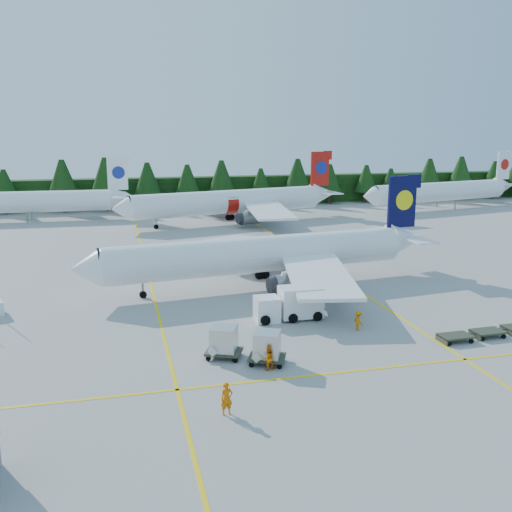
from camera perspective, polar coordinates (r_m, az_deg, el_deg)
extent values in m
plane|color=#9C9C97|center=(45.02, 9.44, -8.00)|extent=(320.00, 320.00, 0.00)
cube|color=yellow|center=(60.75, -10.51, -2.65)|extent=(0.25, 120.00, 0.01)
cube|color=yellow|center=(64.91, 7.39, -1.57)|extent=(0.25, 120.00, 0.01)
cube|color=yellow|center=(39.99, 12.87, -10.84)|extent=(80.00, 0.25, 0.01)
cube|color=black|center=(122.49, -5.81, 6.47)|extent=(220.00, 4.00, 6.00)
cylinder|color=white|center=(57.82, 0.29, 0.17)|extent=(31.47, 7.72, 3.68)
cone|color=white|center=(54.08, -16.62, -1.22)|extent=(3.03, 3.98, 3.68)
cube|color=#070833|center=(65.19, 14.39, 5.28)|extent=(3.51, 0.77, 5.70)
cube|color=white|center=(66.04, 0.02, 1.23)|extent=(10.91, 14.82, 1.04)
cylinder|color=gray|center=(63.40, -0.72, -0.44)|extent=(3.35, 2.32, 1.93)
cube|color=white|center=(52.15, 6.28, -1.89)|extent=(7.94, 14.56, 1.04)
cylinder|color=gray|center=(53.84, 3.29, -2.79)|extent=(3.35, 2.32, 1.93)
cylinder|color=gray|center=(55.30, -11.25, -3.35)|extent=(0.22, 0.22, 1.56)
cylinder|color=white|center=(98.21, -2.75, 5.43)|extent=(34.31, 12.38, 4.04)
cone|color=white|center=(91.87, -13.33, 4.63)|extent=(3.74, 4.62, 4.04)
cube|color=#B8150C|center=(107.05, 6.41, 8.67)|extent=(3.81, 1.29, 6.27)
cube|color=white|center=(107.29, -3.26, 5.69)|extent=(13.22, 16.06, 1.15)
cylinder|color=gray|center=(104.17, -3.62, 4.70)|extent=(3.85, 2.90, 2.12)
cube|color=white|center=(92.10, 1.27, 4.59)|extent=(7.05, 15.53, 1.15)
cylinder|color=gray|center=(93.72, -0.64, 3.86)|extent=(3.85, 2.90, 2.12)
cylinder|color=gray|center=(93.81, -9.97, 3.21)|extent=(0.24, 0.24, 1.72)
cylinder|color=white|center=(108.34, -22.78, 4.99)|extent=(31.92, 4.53, 3.75)
cube|color=white|center=(106.17, -13.69, 8.01)|extent=(3.56, 0.42, 5.81)
cylinder|color=white|center=(122.27, 17.90, 6.15)|extent=(32.76, 11.03, 3.85)
cone|color=white|center=(110.63, 11.29, 5.90)|extent=(3.48, 4.35, 3.85)
cube|color=white|center=(134.96, 23.51, 8.31)|extent=(3.64, 1.14, 5.97)
cylinder|color=gray|center=(114.25, 13.33, 4.65)|extent=(0.23, 0.23, 1.54)
cube|color=silver|center=(47.75, 1.09, -5.33)|extent=(1.96, 1.96, 2.06)
cube|color=black|center=(47.61, 1.10, -4.76)|extent=(1.67, 1.87, 0.88)
cube|color=silver|center=(48.42, 4.47, -4.56)|extent=(3.53, 2.16, 2.55)
cube|color=#363C2B|center=(45.92, 19.31, -7.55)|extent=(2.45, 1.57, 0.14)
cube|color=#363C2B|center=(47.80, 22.17, -6.99)|extent=(2.45, 1.57, 0.14)
cube|color=#363C2B|center=(40.56, -3.22, -9.51)|extent=(3.01, 2.71, 0.16)
cube|color=silver|center=(40.22, -3.24, -8.25)|extent=(2.25, 2.22, 1.73)
cube|color=#363C2B|center=(39.54, 1.11, -10.09)|extent=(3.01, 2.71, 0.16)
cube|color=silver|center=(39.19, 1.12, -8.81)|extent=(2.25, 2.22, 1.73)
imported|color=#DA6604|center=(32.81, -2.95, -14.07)|extent=(0.76, 0.56, 1.92)
imported|color=orange|center=(38.39, 1.20, -10.17)|extent=(0.92, 0.78, 1.68)
imported|color=orange|center=(46.36, 10.20, -6.38)|extent=(0.57, 0.74, 1.60)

